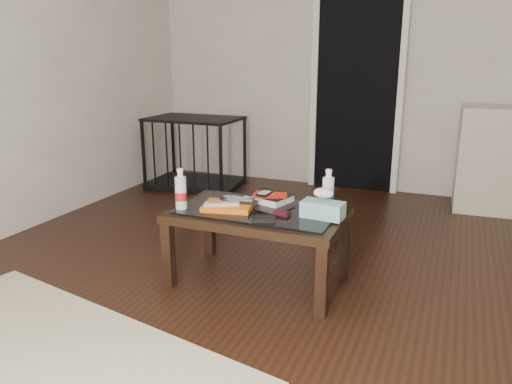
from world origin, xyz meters
TOP-DOWN VIEW (x-y plane):
  - ground at (0.00, 0.00)m, footprint 5.00×5.00m
  - doorway at (-0.40, 2.47)m, footprint 0.90×0.08m
  - coffee_table at (-0.47, 0.09)m, footprint 1.00×0.60m
  - pet_crate at (-1.90, 1.90)m, footprint 0.97×0.71m
  - magazines at (-0.63, 0.02)m, footprint 0.32×0.26m
  - remote_silver at (-0.65, -0.02)m, footprint 0.20×0.14m
  - remote_black_front at (-0.58, 0.06)m, footprint 0.21×0.08m
  - remote_black_back at (-0.62, 0.11)m, footprint 0.20×0.06m
  - textbook at (-0.46, 0.26)m, footprint 0.30×0.26m
  - dvd_mailers at (-0.46, 0.24)m, footprint 0.21×0.16m
  - ipod at (-0.48, 0.21)m, footprint 0.08×0.11m
  - flip_phone at (-0.30, 0.03)m, footprint 0.10×0.06m
  - wallet at (-0.36, -0.10)m, footprint 0.14×0.10m
  - water_bottle_left at (-0.89, -0.07)m, footprint 0.08×0.08m
  - water_bottle_right at (-0.09, 0.23)m, footprint 0.08×0.08m
  - tissue_box at (-0.08, 0.08)m, footprint 0.24×0.14m

SIDE VIEW (x-z plane):
  - ground at x=0.00m, z-range 0.00..0.00m
  - pet_crate at x=-1.90m, z-range -0.12..0.59m
  - coffee_table at x=-0.47m, z-range 0.17..0.63m
  - wallet at x=-0.36m, z-range 0.46..0.48m
  - flip_phone at x=-0.30m, z-range 0.46..0.48m
  - magazines at x=-0.63m, z-range 0.46..0.49m
  - textbook at x=-0.46m, z-range 0.46..0.51m
  - remote_silver at x=-0.65m, z-range 0.49..0.51m
  - remote_black_front at x=-0.58m, z-range 0.49..0.51m
  - remote_black_back at x=-0.62m, z-range 0.49..0.51m
  - tissue_box at x=-0.08m, z-range 0.46..0.55m
  - dvd_mailers at x=-0.46m, z-range 0.51..0.51m
  - ipod at x=-0.48m, z-range 0.51..0.53m
  - water_bottle_left at x=-0.89m, z-range 0.46..0.70m
  - water_bottle_right at x=-0.09m, z-range 0.46..0.70m
  - doorway at x=-0.40m, z-range -0.01..2.06m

